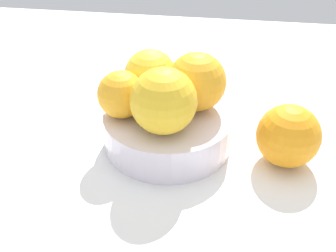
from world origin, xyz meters
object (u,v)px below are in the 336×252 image
at_px(fruit_bowl, 168,130).
at_px(orange_in_bowl_0, 166,101).
at_px(orange_in_bowl_1, 197,82).
at_px(orange_in_bowl_2, 150,75).
at_px(orange_in_bowl_3, 121,94).
at_px(orange_loose_0, 288,136).

height_order(fruit_bowl, orange_in_bowl_0, orange_in_bowl_0).
distance_m(orange_in_bowl_0, orange_in_bowl_1, 0.07).
distance_m(fruit_bowl, orange_in_bowl_0, 0.08).
relative_size(orange_in_bowl_0, orange_in_bowl_2, 1.15).
xyz_separation_m(orange_in_bowl_2, orange_in_bowl_3, (0.05, -0.03, -0.01)).
distance_m(orange_in_bowl_0, orange_in_bowl_3, 0.07).
relative_size(orange_in_bowl_0, orange_in_bowl_1, 1.05).
distance_m(orange_in_bowl_1, orange_in_bowl_2, 0.07).
height_order(orange_in_bowl_0, orange_loose_0, orange_in_bowl_0).
relative_size(orange_in_bowl_1, orange_in_bowl_3, 1.26).
bearing_deg(orange_in_bowl_3, orange_in_bowl_0, 68.10).
bearing_deg(orange_in_bowl_0, orange_loose_0, 97.45).
distance_m(orange_in_bowl_1, orange_in_bowl_3, 0.11).
xyz_separation_m(fruit_bowl, orange_in_bowl_3, (0.01, -0.06, 0.06)).
bearing_deg(orange_in_bowl_3, orange_in_bowl_2, 149.46).
height_order(orange_in_bowl_0, orange_in_bowl_2, orange_in_bowl_0).
height_order(orange_in_bowl_3, orange_loose_0, orange_in_bowl_3).
xyz_separation_m(orange_in_bowl_0, orange_in_bowl_3, (-0.03, -0.07, -0.01)).
bearing_deg(orange_in_bowl_1, orange_in_bowl_3, -70.33).
relative_size(fruit_bowl, orange_in_bowl_2, 2.42).
xyz_separation_m(orange_in_bowl_1, orange_in_bowl_3, (0.04, -0.10, -0.01)).
height_order(orange_in_bowl_0, orange_in_bowl_3, orange_in_bowl_0).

